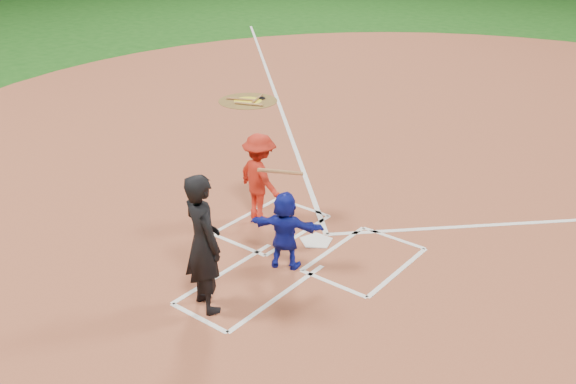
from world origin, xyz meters
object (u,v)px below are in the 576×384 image
Objects in this scene: umpire at (203,243)px; on_deck_circle at (248,101)px; catcher at (285,230)px; home_plate at (316,241)px; batter_at_plate at (260,178)px.

on_deck_circle is at bearing -32.42° from umpire.
home_plate is at bearing -108.95° from catcher.
umpire reaches higher than catcher.
umpire is at bearing 59.00° from catcher.
home_plate is 1.53m from batter_at_plate.
home_plate is 1.15m from catcher.
batter_at_plate is at bearing -2.56° from home_plate.
catcher is (6.50, -6.46, 0.64)m from on_deck_circle.
home_plate reaches higher than on_deck_circle.
catcher reaches higher than on_deck_circle.
catcher is at bearing -44.80° from on_deck_circle.
catcher is at bearing -77.91° from umpire.
catcher is 0.62× the size of umpire.
on_deck_circle is at bearing -40.59° from home_plate.
on_deck_circle is 7.52m from batter_at_plate.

